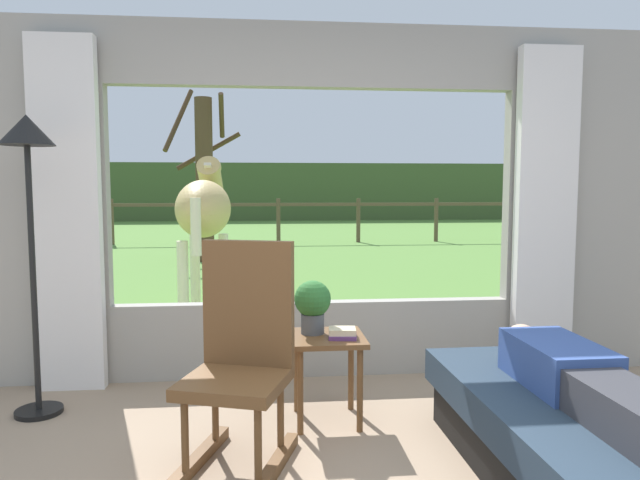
{
  "coord_description": "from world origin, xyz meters",
  "views": [
    {
      "loc": [
        -0.37,
        -1.94,
        1.39
      ],
      "look_at": [
        0.0,
        1.8,
        1.05
      ],
      "focal_mm": 32.47,
      "sensor_mm": 36.0,
      "label": 1
    }
  ],
  "objects_px": {
    "reclining_person": "(579,378)",
    "side_table": "(327,351)",
    "recliner_sofa": "(570,437)",
    "potted_plant": "(313,303)",
    "pasture_tree": "(204,176)",
    "book_stack": "(342,333)",
    "floor_lamp_left": "(28,174)",
    "rocking_chair": "(242,356)",
    "horse": "(205,210)"
  },
  "relations": [
    {
      "from": "side_table",
      "to": "book_stack",
      "type": "height_order",
      "value": "book_stack"
    },
    {
      "from": "recliner_sofa",
      "to": "pasture_tree",
      "type": "distance_m",
      "value": 8.88
    },
    {
      "from": "rocking_chair",
      "to": "horse",
      "type": "xyz_separation_m",
      "value": [
        -0.51,
        3.36,
        0.61
      ]
    },
    {
      "from": "recliner_sofa",
      "to": "floor_lamp_left",
      "type": "distance_m",
      "value": 3.28
    },
    {
      "from": "recliner_sofa",
      "to": "potted_plant",
      "type": "bearing_deg",
      "value": 141.45
    },
    {
      "from": "rocking_chair",
      "to": "pasture_tree",
      "type": "xyz_separation_m",
      "value": [
        -0.97,
        8.03,
        1.06
      ]
    },
    {
      "from": "rocking_chair",
      "to": "potted_plant",
      "type": "xyz_separation_m",
      "value": [
        0.4,
        0.51,
        0.16
      ]
    },
    {
      "from": "reclining_person",
      "to": "horse",
      "type": "height_order",
      "value": "horse"
    },
    {
      "from": "recliner_sofa",
      "to": "rocking_chair",
      "type": "distance_m",
      "value": 1.63
    },
    {
      "from": "book_stack",
      "to": "pasture_tree",
      "type": "relative_size",
      "value": 0.05
    },
    {
      "from": "reclining_person",
      "to": "recliner_sofa",
      "type": "bearing_deg",
      "value": 89.13
    },
    {
      "from": "potted_plant",
      "to": "recliner_sofa",
      "type": "bearing_deg",
      "value": -37.68
    },
    {
      "from": "reclining_person",
      "to": "pasture_tree",
      "type": "bearing_deg",
      "value": 105.73
    },
    {
      "from": "horse",
      "to": "rocking_chair",
      "type": "bearing_deg",
      "value": -80.02
    },
    {
      "from": "recliner_sofa",
      "to": "reclining_person",
      "type": "height_order",
      "value": "reclining_person"
    },
    {
      "from": "recliner_sofa",
      "to": "side_table",
      "type": "bearing_deg",
      "value": 141.39
    },
    {
      "from": "reclining_person",
      "to": "book_stack",
      "type": "xyz_separation_m",
      "value": [
        -0.98,
        0.82,
        0.03
      ]
    },
    {
      "from": "rocking_chair",
      "to": "horse",
      "type": "relative_size",
      "value": 0.62
    },
    {
      "from": "recliner_sofa",
      "to": "pasture_tree",
      "type": "xyz_separation_m",
      "value": [
        -2.52,
        8.4,
        1.39
      ]
    },
    {
      "from": "floor_lamp_left",
      "to": "pasture_tree",
      "type": "height_order",
      "value": "pasture_tree"
    },
    {
      "from": "potted_plant",
      "to": "floor_lamp_left",
      "type": "bearing_deg",
      "value": 172.36
    },
    {
      "from": "rocking_chair",
      "to": "horse",
      "type": "bearing_deg",
      "value": 116.78
    },
    {
      "from": "reclining_person",
      "to": "horse",
      "type": "distance_m",
      "value": 4.35
    },
    {
      "from": "rocking_chair",
      "to": "pasture_tree",
      "type": "relative_size",
      "value": 0.34
    },
    {
      "from": "potted_plant",
      "to": "pasture_tree",
      "type": "height_order",
      "value": "pasture_tree"
    },
    {
      "from": "reclining_person",
      "to": "side_table",
      "type": "xyz_separation_m",
      "value": [
        -1.06,
        0.87,
        -0.1
      ]
    },
    {
      "from": "book_stack",
      "to": "pasture_tree",
      "type": "distance_m",
      "value": 7.86
    },
    {
      "from": "reclining_person",
      "to": "side_table",
      "type": "relative_size",
      "value": 2.75
    },
    {
      "from": "recliner_sofa",
      "to": "potted_plant",
      "type": "distance_m",
      "value": 1.53
    },
    {
      "from": "pasture_tree",
      "to": "book_stack",
      "type": "bearing_deg",
      "value": -78.61
    },
    {
      "from": "reclining_person",
      "to": "side_table",
      "type": "height_order",
      "value": "reclining_person"
    },
    {
      "from": "potted_plant",
      "to": "book_stack",
      "type": "distance_m",
      "value": 0.26
    },
    {
      "from": "rocking_chair",
      "to": "potted_plant",
      "type": "relative_size",
      "value": 3.5
    },
    {
      "from": "recliner_sofa",
      "to": "reclining_person",
      "type": "distance_m",
      "value": 0.31
    },
    {
      "from": "book_stack",
      "to": "floor_lamp_left",
      "type": "relative_size",
      "value": 0.1
    },
    {
      "from": "rocking_chair",
      "to": "book_stack",
      "type": "xyz_separation_m",
      "value": [
        0.57,
        0.39,
        0.0
      ]
    },
    {
      "from": "side_table",
      "to": "book_stack",
      "type": "distance_m",
      "value": 0.16
    },
    {
      "from": "reclining_person",
      "to": "book_stack",
      "type": "distance_m",
      "value": 1.28
    },
    {
      "from": "potted_plant",
      "to": "book_stack",
      "type": "relative_size",
      "value": 1.79
    },
    {
      "from": "pasture_tree",
      "to": "reclining_person",
      "type": "bearing_deg",
      "value": -73.4
    },
    {
      "from": "reclining_person",
      "to": "floor_lamp_left",
      "type": "height_order",
      "value": "floor_lamp_left"
    },
    {
      "from": "recliner_sofa",
      "to": "floor_lamp_left",
      "type": "bearing_deg",
      "value": 157.68
    },
    {
      "from": "reclining_person",
      "to": "floor_lamp_left",
      "type": "bearing_deg",
      "value": 156.8
    },
    {
      "from": "book_stack",
      "to": "horse",
      "type": "bearing_deg",
      "value": 109.91
    },
    {
      "from": "reclining_person",
      "to": "side_table",
      "type": "bearing_deg",
      "value": 139.74
    },
    {
      "from": "side_table",
      "to": "potted_plant",
      "type": "xyz_separation_m",
      "value": [
        -0.08,
        0.06,
        0.28
      ]
    },
    {
      "from": "side_table",
      "to": "floor_lamp_left",
      "type": "bearing_deg",
      "value": 170.79
    },
    {
      "from": "rocking_chair",
      "to": "potted_plant",
      "type": "height_order",
      "value": "rocking_chair"
    },
    {
      "from": "side_table",
      "to": "pasture_tree",
      "type": "relative_size",
      "value": 0.16
    },
    {
      "from": "rocking_chair",
      "to": "side_table",
      "type": "height_order",
      "value": "rocking_chair"
    }
  ]
}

